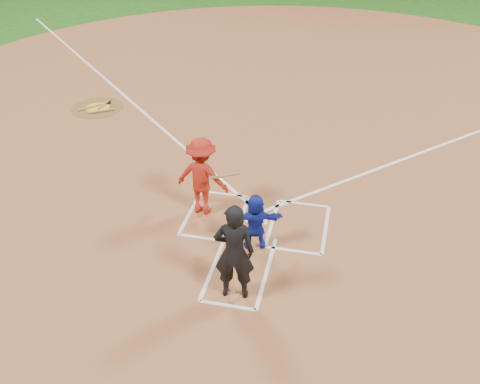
% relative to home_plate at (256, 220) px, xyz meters
% --- Properties ---
extents(ground, '(120.00, 120.00, 0.00)m').
position_rel_home_plate_xyz_m(ground, '(0.00, 0.00, -0.02)').
color(ground, '#1C4F13').
rests_on(ground, ground).
extents(home_plate_dirt, '(28.00, 28.00, 0.01)m').
position_rel_home_plate_xyz_m(home_plate_dirt, '(0.00, 6.00, -0.01)').
color(home_plate_dirt, brown).
rests_on(home_plate_dirt, ground).
extents(home_plate, '(0.60, 0.60, 0.02)m').
position_rel_home_plate_xyz_m(home_plate, '(0.00, 0.00, 0.00)').
color(home_plate, silver).
rests_on(home_plate, home_plate_dirt).
extents(on_deck_circle, '(1.70, 1.70, 0.01)m').
position_rel_home_plate_xyz_m(on_deck_circle, '(-6.37, 5.05, -0.00)').
color(on_deck_circle, brown).
rests_on(on_deck_circle, home_plate_dirt).
extents(on_deck_logo, '(0.80, 0.80, 0.00)m').
position_rel_home_plate_xyz_m(on_deck_logo, '(-6.37, 5.05, 0.00)').
color(on_deck_logo, gold).
rests_on(on_deck_logo, on_deck_circle).
extents(on_deck_bat_a, '(0.11, 0.84, 0.06)m').
position_rel_home_plate_xyz_m(on_deck_bat_a, '(-6.22, 5.30, 0.03)').
color(on_deck_bat_a, olive).
rests_on(on_deck_bat_a, on_deck_circle).
extents(on_deck_bat_b, '(0.59, 0.68, 0.06)m').
position_rel_home_plate_xyz_m(on_deck_bat_b, '(-6.57, 4.95, 0.03)').
color(on_deck_bat_b, olive).
rests_on(on_deck_bat_b, on_deck_circle).
extents(on_deck_bat_c, '(0.73, 0.52, 0.06)m').
position_rel_home_plate_xyz_m(on_deck_bat_c, '(-6.07, 4.75, 0.03)').
color(on_deck_bat_c, olive).
rests_on(on_deck_bat_c, on_deck_circle).
extents(bat_weight_donut, '(0.19, 0.19, 0.05)m').
position_rel_home_plate_xyz_m(bat_weight_donut, '(-6.17, 5.45, 0.03)').
color(bat_weight_donut, black).
rests_on(bat_weight_donut, on_deck_circle).
extents(catcher, '(1.26, 0.71, 1.29)m').
position_rel_home_plate_xyz_m(catcher, '(0.15, -0.94, 0.64)').
color(catcher, '#1423A5').
rests_on(catcher, home_plate_dirt).
extents(umpire, '(0.82, 0.60, 2.05)m').
position_rel_home_plate_xyz_m(umpire, '(0.06, -2.46, 1.02)').
color(umpire, black).
rests_on(umpire, home_plate_dirt).
extents(chalk_markings, '(28.35, 17.32, 0.01)m').
position_rel_home_plate_xyz_m(chalk_markings, '(0.00, 5.29, -0.01)').
color(chalk_markings, white).
rests_on(chalk_markings, home_plate_dirt).
extents(batter_at_plate, '(1.51, 0.92, 1.89)m').
position_rel_home_plate_xyz_m(batter_at_plate, '(-1.30, 0.11, 0.94)').
color(batter_at_plate, '#A91E12').
rests_on(batter_at_plate, home_plate_dirt).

